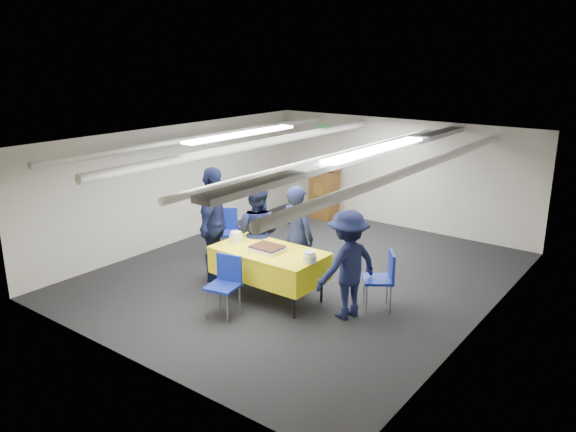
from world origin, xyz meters
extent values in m
plane|color=black|center=(0.00, 0.00, 0.00)|extent=(7.00, 7.00, 0.00)
cube|color=beige|center=(0.00, 3.49, 1.15)|extent=(6.00, 0.02, 2.30)
cube|color=beige|center=(-2.99, 0.00, 1.15)|extent=(0.02, 7.00, 2.30)
cube|color=beige|center=(2.99, 0.00, 1.15)|extent=(0.02, 7.00, 2.30)
cube|color=silver|center=(0.00, 0.00, 2.29)|extent=(6.00, 7.00, 0.02)
cylinder|color=silver|center=(-2.00, 0.00, 2.18)|extent=(0.10, 6.90, 0.10)
cylinder|color=silver|center=(-0.90, 0.00, 2.14)|extent=(0.14, 6.90, 0.14)
cylinder|color=silver|center=(0.60, 0.00, 2.10)|extent=(0.10, 6.90, 0.10)
cylinder|color=silver|center=(1.90, 0.00, 2.06)|extent=(0.14, 6.90, 0.14)
cube|color=gray|center=(1.20, 0.00, 2.20)|extent=(0.28, 6.90, 0.08)
cube|color=white|center=(-1.30, 0.00, 2.27)|extent=(0.25, 2.60, 0.04)
cube|color=white|center=(1.30, 0.00, 2.27)|extent=(0.25, 2.60, 0.04)
cube|color=#0C591E|center=(-1.90, 3.47, 1.95)|extent=(0.30, 0.04, 0.12)
cylinder|color=black|center=(-0.61, -1.40, 0.18)|extent=(0.04, 0.04, 0.36)
cylinder|color=black|center=(0.86, -1.40, 0.18)|extent=(0.04, 0.04, 0.36)
cylinder|color=black|center=(-0.61, -0.71, 0.18)|extent=(0.04, 0.04, 0.36)
cylinder|color=black|center=(0.86, -0.71, 0.18)|extent=(0.04, 0.04, 0.36)
cube|color=yellow|center=(0.12, -1.06, 0.54)|extent=(1.69, 0.91, 0.39)
cube|color=yellow|center=(0.12, -1.06, 0.76)|extent=(1.71, 0.93, 0.03)
cube|color=white|center=(0.14, -1.11, 0.80)|extent=(0.47, 0.37, 0.06)
cube|color=black|center=(0.14, -1.11, 0.84)|extent=(0.45, 0.35, 0.02)
sphere|color=#0F0F8A|center=(-0.07, -1.28, 0.84)|extent=(0.04, 0.04, 0.04)
sphere|color=#0F0F8A|center=(-0.07, -0.94, 0.84)|extent=(0.04, 0.04, 0.04)
sphere|color=#0F0F8A|center=(0.04, -1.28, 0.84)|extent=(0.04, 0.04, 0.04)
sphere|color=#0F0F8A|center=(0.04, -0.94, 0.84)|extent=(0.04, 0.04, 0.04)
sphere|color=#0F0F8A|center=(0.14, -1.28, 0.84)|extent=(0.04, 0.04, 0.04)
sphere|color=#0F0F8A|center=(0.14, -0.94, 0.84)|extent=(0.04, 0.04, 0.04)
sphere|color=#0F0F8A|center=(0.24, -1.28, 0.84)|extent=(0.04, 0.04, 0.04)
sphere|color=#0F0F8A|center=(0.24, -0.94, 0.84)|extent=(0.04, 0.04, 0.04)
sphere|color=#0F0F8A|center=(0.34, -1.28, 0.84)|extent=(0.04, 0.04, 0.04)
sphere|color=#0F0F8A|center=(0.34, -0.94, 0.84)|extent=(0.04, 0.04, 0.04)
sphere|color=#0F0F8A|center=(-0.09, -1.19, 0.84)|extent=(0.04, 0.04, 0.04)
sphere|color=#0F0F8A|center=(0.36, -1.19, 0.84)|extent=(0.04, 0.04, 0.04)
sphere|color=#0F0F8A|center=(-0.09, -1.11, 0.84)|extent=(0.04, 0.04, 0.04)
sphere|color=#0F0F8A|center=(0.36, -1.11, 0.84)|extent=(0.04, 0.04, 0.04)
sphere|color=#0F0F8A|center=(-0.09, -1.02, 0.84)|extent=(0.04, 0.04, 0.04)
sphere|color=#0F0F8A|center=(0.36, -1.02, 0.84)|extent=(0.04, 0.04, 0.04)
cylinder|color=white|center=(-0.49, -1.11, 0.83)|extent=(0.21, 0.21, 0.13)
cylinder|color=white|center=(-0.49, -1.11, 0.92)|extent=(0.17, 0.17, 0.05)
cylinder|color=white|center=(0.90, -1.11, 0.83)|extent=(0.20, 0.20, 0.11)
cylinder|color=white|center=(0.90, -1.11, 0.91)|extent=(0.16, 0.16, 0.05)
cube|color=brown|center=(-1.60, 3.05, 0.55)|extent=(0.55, 0.45, 1.10)
cube|color=brown|center=(-1.60, 3.02, 1.15)|extent=(0.62, 0.53, 0.21)
cylinder|color=gold|center=(-1.60, 2.81, 0.70)|extent=(0.28, 0.02, 0.28)
cylinder|color=gray|center=(-0.13, -2.15, 0.21)|extent=(0.02, 0.02, 0.43)
cylinder|color=gray|center=(0.20, -2.08, 0.21)|extent=(0.02, 0.02, 0.43)
cylinder|color=gray|center=(-0.20, -1.81, 0.21)|extent=(0.02, 0.02, 0.43)
cylinder|color=gray|center=(0.14, -1.75, 0.21)|extent=(0.02, 0.02, 0.43)
cube|color=navy|center=(0.00, -1.95, 0.45)|extent=(0.50, 0.50, 0.04)
cube|color=navy|center=(-0.03, -1.76, 0.67)|extent=(0.40, 0.12, 0.40)
cylinder|color=gray|center=(1.39, -0.36, 0.21)|extent=(0.02, 0.02, 0.43)
cylinder|color=gray|center=(1.58, -0.64, 0.21)|extent=(0.02, 0.02, 0.43)
cylinder|color=gray|center=(1.66, -0.16, 0.21)|extent=(0.02, 0.02, 0.43)
cylinder|color=gray|center=(1.86, -0.44, 0.21)|extent=(0.02, 0.02, 0.43)
cube|color=navy|center=(1.62, -0.40, 0.45)|extent=(0.59, 0.59, 0.04)
cube|color=navy|center=(1.78, -0.29, 0.67)|extent=(0.26, 0.35, 0.40)
cylinder|color=gray|center=(-1.67, -0.36, 0.21)|extent=(0.02, 0.02, 0.43)
cylinder|color=gray|center=(-1.40, -0.15, 0.21)|extent=(0.02, 0.02, 0.43)
cylinder|color=gray|center=(-1.88, -0.09, 0.21)|extent=(0.02, 0.02, 0.43)
cylinder|color=gray|center=(-1.61, 0.12, 0.21)|extent=(0.02, 0.02, 0.43)
cube|color=navy|center=(-1.64, -0.12, 0.45)|extent=(0.59, 0.59, 0.04)
cube|color=navy|center=(-1.76, 0.03, 0.67)|extent=(0.34, 0.28, 0.40)
imported|color=black|center=(0.20, -0.44, 0.83)|extent=(0.62, 0.43, 1.66)
imported|color=black|center=(-0.51, -0.58, 0.79)|extent=(0.92, 0.81, 1.58)
imported|color=black|center=(-1.05, -1.02, 0.94)|extent=(0.95, 1.19, 1.89)
imported|color=black|center=(1.40, -0.89, 0.78)|extent=(0.86, 1.14, 1.56)
camera|label=1|loc=(5.13, -7.21, 3.63)|focal=35.00mm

